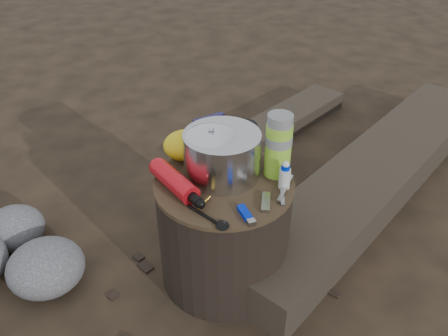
{
  "coord_description": "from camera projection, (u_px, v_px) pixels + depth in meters",
  "views": [
    {
      "loc": [
        -0.16,
        -1.22,
        1.31
      ],
      "look_at": [
        0.0,
        0.0,
        0.48
      ],
      "focal_mm": 37.02,
      "sensor_mm": 36.0,
      "label": 1
    }
  ],
  "objects": [
    {
      "name": "stuff_sack",
      "position": [
        186.0,
        145.0,
        1.61
      ],
      "size": [
        0.16,
        0.13,
        0.11
      ],
      "primitive_type": "ellipsoid",
      "color": "yellow",
      "rests_on": "stump"
    },
    {
      "name": "spork",
      "position": [
        204.0,
        215.0,
        1.37
      ],
      "size": [
        0.13,
        0.14,
        0.01
      ],
      "primitive_type": null,
      "rotation": [
        0.0,
        0.0,
        0.72
      ],
      "color": "black",
      "rests_on": "stump"
    },
    {
      "name": "thermos",
      "position": [
        278.0,
        145.0,
        1.5
      ],
      "size": [
        0.09,
        0.09,
        0.22
      ],
      "primitive_type": "cylinder",
      "color": "#91D332",
      "rests_on": "stump"
    },
    {
      "name": "travel_mug",
      "position": [
        244.0,
        141.0,
        1.61
      ],
      "size": [
        0.09,
        0.09,
        0.13
      ],
      "primitive_type": "cylinder",
      "color": "black",
      "rests_on": "stump"
    },
    {
      "name": "fuel_bottle",
      "position": [
        174.0,
        181.0,
        1.47
      ],
      "size": [
        0.19,
        0.26,
        0.06
      ],
      "primitive_type": null,
      "rotation": [
        0.0,
        0.0,
        0.51
      ],
      "color": "red",
      "rests_on": "stump"
    },
    {
      "name": "log_main",
      "position": [
        377.0,
        173.0,
        2.16
      ],
      "size": [
        1.7,
        1.56,
        0.17
      ],
      "primitive_type": "cube",
      "rotation": [
        0.0,
        0.0,
        -0.85
      ],
      "color": "#322B22",
      "rests_on": "ground"
    },
    {
      "name": "squeeze_bottle",
      "position": [
        285.0,
        176.0,
        1.47
      ],
      "size": [
        0.04,
        0.04,
        0.09
      ],
      "primitive_type": "cylinder",
      "color": "silver",
      "rests_on": "stump"
    },
    {
      "name": "lighter",
      "position": [
        245.0,
        213.0,
        1.37
      ],
      "size": [
        0.05,
        0.09,
        0.02
      ],
      "primitive_type": "cube",
      "rotation": [
        0.0,
        0.0,
        0.25
      ],
      "color": "#0020C6",
      "rests_on": "stump"
    },
    {
      "name": "ground",
      "position": [
        224.0,
        272.0,
        1.76
      ],
      "size": [
        60.0,
        60.0,
        0.0
      ],
      "primitive_type": "plane",
      "color": "#2E2319",
      "rests_on": "ground"
    },
    {
      "name": "pot_grabber",
      "position": [
        282.0,
        190.0,
        1.47
      ],
      "size": [
        0.09,
        0.15,
        0.01
      ],
      "primitive_type": null,
      "rotation": [
        0.0,
        0.0,
        -0.37
      ],
      "color": "#ABABB0",
      "rests_on": "stump"
    },
    {
      "name": "food_pouch",
      "position": [
        211.0,
        136.0,
        1.62
      ],
      "size": [
        0.11,
        0.07,
        0.14
      ],
      "primitive_type": "cube",
      "rotation": [
        0.0,
        0.0,
        0.41
      ],
      "color": "#1B1751",
      "rests_on": "stump"
    },
    {
      "name": "multitool",
      "position": [
        266.0,
        202.0,
        1.42
      ],
      "size": [
        0.05,
        0.09,
        0.01
      ],
      "primitive_type": "cube",
      "rotation": [
        0.0,
        0.0,
        -0.24
      ],
      "color": "#ABABB0",
      "rests_on": "stump"
    },
    {
      "name": "stump",
      "position": [
        224.0,
        230.0,
        1.64
      ],
      "size": [
        0.46,
        0.46,
        0.43
      ],
      "primitive_type": "cylinder",
      "color": "black",
      "rests_on": "ground"
    },
    {
      "name": "camping_pot",
      "position": [
        211.0,
        153.0,
        1.51
      ],
      "size": [
        0.17,
        0.17,
        0.17
      ],
      "primitive_type": "cylinder",
      "color": "silver",
      "rests_on": "stump"
    },
    {
      "name": "log_small",
      "position": [
        273.0,
        127.0,
        2.6
      ],
      "size": [
        1.01,
        0.89,
        0.1
      ],
      "primitive_type": "cube",
      "rotation": [
        0.0,
        0.0,
        -0.88
      ],
      "color": "#322B22",
      "rests_on": "ground"
    },
    {
      "name": "foil_windscreen",
      "position": [
        222.0,
        155.0,
        1.51
      ],
      "size": [
        0.25,
        0.25,
        0.15
      ],
      "primitive_type": "cylinder",
      "color": "#BBBBC1",
      "rests_on": "stump"
    }
  ]
}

